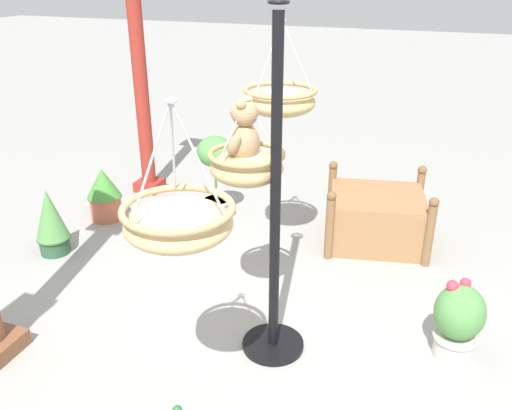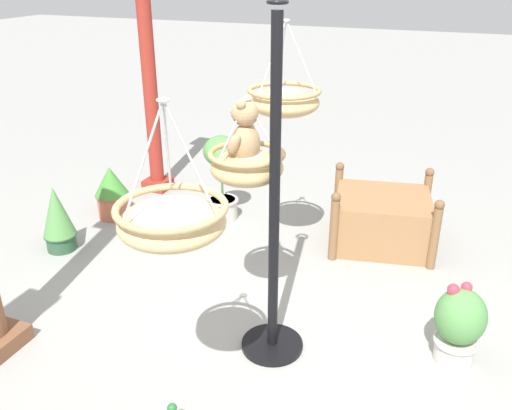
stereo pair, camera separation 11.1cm
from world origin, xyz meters
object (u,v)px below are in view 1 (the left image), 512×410
object	(u,v)px
potted_plant_trailing_ivy	(104,193)
potted_plant_bushy_green	(51,222)
hanging_basket_left_high	(178,221)
hanging_basket_with_teddy	(247,165)
hanging_basket_right_low	(280,100)
teddy_bear	(243,136)
greenhouse_pillar_left	(141,86)
potted_plant_conical_shrub	(458,320)
display_pole_central	(274,260)
potted_plant_flowering_red	(216,173)
wooden_planter_box	(376,216)

from	to	relation	value
potted_plant_trailing_ivy	potted_plant_bushy_green	bearing A→B (deg)	177.19
hanging_basket_left_high	potted_plant_trailing_ivy	distance (m)	3.36
hanging_basket_with_teddy	potted_plant_trailing_ivy	world-z (taller)	hanging_basket_with_teddy
hanging_basket_with_teddy	hanging_basket_left_high	world-z (taller)	hanging_basket_left_high
potted_plant_trailing_ivy	hanging_basket_right_low	bearing A→B (deg)	-99.01
teddy_bear	potted_plant_trailing_ivy	distance (m)	2.71
hanging_basket_with_teddy	hanging_basket_right_low	xyz separation A→B (m)	(0.93, 0.06, 0.22)
hanging_basket_right_low	potted_plant_trailing_ivy	size ratio (longest dim) A/B	1.29
potted_plant_bushy_green	potted_plant_trailing_ivy	size ratio (longest dim) A/B	1.13
greenhouse_pillar_left	potted_plant_conical_shrub	size ratio (longest dim) A/B	4.34
display_pole_central	potted_plant_flowering_red	distance (m)	2.19
greenhouse_pillar_left	potted_plant_bushy_green	world-z (taller)	greenhouse_pillar_left
potted_plant_flowering_red	potted_plant_trailing_ivy	size ratio (longest dim) A/B	1.61
hanging_basket_with_teddy	potted_plant_flowering_red	bearing A→B (deg)	30.55
wooden_planter_box	hanging_basket_left_high	bearing A→B (deg)	167.14
potted_plant_flowering_red	potted_plant_trailing_ivy	world-z (taller)	potted_plant_flowering_red
hanging_basket_with_teddy	hanging_basket_left_high	size ratio (longest dim) A/B	0.82
display_pole_central	hanging_basket_with_teddy	bearing A→B (deg)	59.04
greenhouse_pillar_left	potted_plant_trailing_ivy	world-z (taller)	greenhouse_pillar_left
teddy_bear	hanging_basket_right_low	distance (m)	0.93
hanging_basket_left_high	potted_plant_bushy_green	distance (m)	2.89
teddy_bear	hanging_basket_right_low	xyz separation A→B (m)	(0.93, 0.04, 0.02)
hanging_basket_left_high	greenhouse_pillar_left	world-z (taller)	greenhouse_pillar_left
hanging_basket_right_low	potted_plant_conical_shrub	distance (m)	2.10
teddy_bear	potted_plant_trailing_ivy	size ratio (longest dim) A/B	0.78
display_pole_central	hanging_basket_left_high	distance (m)	1.17
potted_plant_bushy_green	hanging_basket_right_low	bearing A→B (deg)	-77.12
hanging_basket_left_high	hanging_basket_right_low	distance (m)	2.02
hanging_basket_with_teddy	greenhouse_pillar_left	distance (m)	2.95
greenhouse_pillar_left	potted_plant_bushy_green	distance (m)	1.90
display_pole_central	potted_plant_trailing_ivy	distance (m)	2.76
display_pole_central	wooden_planter_box	distance (m)	1.96
hanging_basket_right_low	greenhouse_pillar_left	size ratio (longest dim) A/B	0.28
potted_plant_flowering_red	teddy_bear	bearing A→B (deg)	-150.03
hanging_basket_with_teddy	wooden_planter_box	distance (m)	2.12
hanging_basket_right_low	potted_plant_flowering_red	world-z (taller)	hanging_basket_right_low
wooden_planter_box	potted_plant_bushy_green	xyz separation A→B (m)	(-1.25, 2.83, 0.05)
teddy_bear	potted_plant_trailing_ivy	xyz separation A→B (m)	(1.25, 2.07, -1.21)
hanging_basket_with_teddy	potted_plant_bushy_green	bearing A→B (deg)	77.86
display_pole_central	wooden_planter_box	xyz separation A→B (m)	(1.86, -0.45, -0.45)
display_pole_central	potted_plant_bushy_green	distance (m)	2.49
potted_plant_bushy_green	hanging_basket_with_teddy	bearing A→B (deg)	-102.14
teddy_bear	wooden_planter_box	distance (m)	2.23
greenhouse_pillar_left	potted_plant_conical_shrub	xyz separation A→B (m)	(-1.93, -3.53, -0.95)
potted_plant_flowering_red	potted_plant_conical_shrub	size ratio (longest dim) A/B	1.53
hanging_basket_with_teddy	wooden_planter_box	bearing A→B (deg)	-22.14
potted_plant_bushy_green	potted_plant_trailing_ivy	bearing A→B (deg)	-2.81
display_pole_central	wooden_planter_box	bearing A→B (deg)	-13.48
hanging_basket_right_low	potted_plant_conical_shrub	bearing A→B (deg)	-115.99
display_pole_central	teddy_bear	distance (m)	0.85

